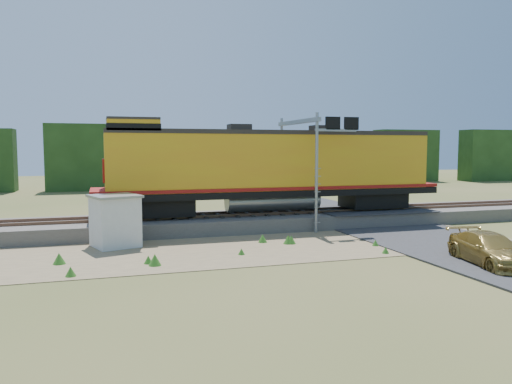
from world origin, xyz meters
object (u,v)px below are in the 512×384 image
object	(u,v)px
car	(490,249)
signal_gantry	(307,143)
locomotive	(268,167)
shed	(115,221)

from	to	relation	value
car	signal_gantry	bearing A→B (deg)	116.40
locomotive	signal_gantry	xyz separation A→B (m)	(2.20, -0.65, 1.42)
locomotive	signal_gantry	size ratio (longest dim) A/B	3.12
shed	car	distance (m)	16.59
signal_gantry	car	distance (m)	12.53
signal_gantry	car	xyz separation A→B (m)	(3.21, -11.29, -4.38)
locomotive	shed	bearing A→B (deg)	-157.96
locomotive	shed	size ratio (longest dim) A/B	7.81
shed	signal_gantry	size ratio (longest dim) A/B	0.40
shed	car	bearing A→B (deg)	-48.43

